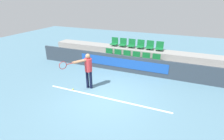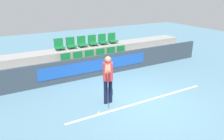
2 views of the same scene
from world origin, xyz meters
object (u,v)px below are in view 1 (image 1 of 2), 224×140
(stadium_chair_4, at_px, (146,58))
(stadium_chair_9, at_px, (140,45))
(stadium_chair_2, at_px, (126,56))
(stadium_chair_6, at_px, (114,42))
(stadium_chair_5, at_px, (156,60))
(stadium_chair_7, at_px, (123,43))
(tennis_player, at_px, (87,68))
(stadium_chair_1, at_px, (117,55))
(stadium_chair_0, at_px, (109,54))
(stadium_chair_8, at_px, (131,44))
(tennis_ball, at_px, (73,89))
(stadium_chair_11, at_px, (159,47))
(stadium_chair_3, at_px, (136,57))
(stadium_chair_10, at_px, (150,46))

(stadium_chair_4, distance_m, stadium_chair_9, 1.21)
(stadium_chair_2, bearing_deg, stadium_chair_6, 140.40)
(stadium_chair_5, bearing_deg, stadium_chair_7, 157.53)
(stadium_chair_7, relative_size, tennis_player, 0.32)
(stadium_chair_1, xyz_separation_m, stadium_chair_4, (1.72, 0.00, 0.00))
(stadium_chair_0, height_order, stadium_chair_8, stadium_chair_8)
(tennis_ball, bearing_deg, stadium_chair_11, 55.96)
(stadium_chair_0, xyz_separation_m, stadium_chair_3, (1.72, 0.00, 0.00))
(stadium_chair_4, distance_m, stadium_chair_10, 1.07)
(stadium_chair_11, bearing_deg, tennis_player, -121.30)
(stadium_chair_8, bearing_deg, stadium_chair_7, 180.00)
(stadium_chair_5, relative_size, stadium_chair_6, 1.00)
(stadium_chair_2, xyz_separation_m, stadium_chair_8, (0.00, 0.95, 0.49))
(stadium_chair_6, relative_size, stadium_chair_7, 1.00)
(stadium_chair_9, bearing_deg, stadium_chair_2, -121.15)
(stadium_chair_3, xyz_separation_m, stadium_chair_9, (0.00, 0.95, 0.49))
(stadium_chair_6, bearing_deg, stadium_chair_0, -90.00)
(stadium_chair_1, height_order, stadium_chair_3, same)
(stadium_chair_11, bearing_deg, stadium_chair_5, -90.00)
(stadium_chair_2, bearing_deg, stadium_chair_9, 58.85)
(stadium_chair_4, xyz_separation_m, stadium_chair_8, (-1.15, 0.95, 0.49))
(stadium_chair_8, relative_size, stadium_chair_10, 1.00)
(stadium_chair_0, bearing_deg, stadium_chair_6, 90.00)
(stadium_chair_2, relative_size, stadium_chair_7, 1.00)
(tennis_ball, bearing_deg, stadium_chair_4, 55.22)
(stadium_chair_5, xyz_separation_m, stadium_chair_7, (-2.30, 0.95, 0.49))
(stadium_chair_3, relative_size, stadium_chair_6, 1.00)
(stadium_chair_8, xyz_separation_m, stadium_chair_9, (0.57, 0.00, 0.00))
(stadium_chair_7, distance_m, stadium_chair_11, 2.30)
(stadium_chair_3, bearing_deg, stadium_chair_10, 58.85)
(stadium_chair_6, distance_m, tennis_player, 4.14)
(stadium_chair_5, height_order, stadium_chair_10, stadium_chair_10)
(stadium_chair_2, distance_m, stadium_chair_8, 1.07)
(stadium_chair_6, bearing_deg, stadium_chair_11, 0.00)
(stadium_chair_10, relative_size, stadium_chair_11, 1.00)
(tennis_player, bearing_deg, stadium_chair_2, 104.93)
(stadium_chair_1, height_order, tennis_ball, stadium_chair_1)
(stadium_chair_10, bearing_deg, tennis_player, -115.11)
(stadium_chair_4, height_order, tennis_ball, stadium_chair_4)
(stadium_chair_3, distance_m, stadium_chair_9, 1.07)
(stadium_chair_9, bearing_deg, stadium_chair_0, -151.12)
(stadium_chair_1, relative_size, tennis_player, 0.32)
(stadium_chair_0, relative_size, stadium_chair_5, 1.00)
(stadium_chair_2, xyz_separation_m, stadium_chair_7, (-0.57, 0.95, 0.49))
(stadium_chair_4, height_order, stadium_chair_11, stadium_chair_11)
(stadium_chair_1, bearing_deg, tennis_ball, -102.17)
(stadium_chair_2, height_order, stadium_chair_7, stadium_chair_7)
(stadium_chair_1, relative_size, stadium_chair_9, 1.00)
(stadium_chair_7, bearing_deg, stadium_chair_11, 0.00)
(stadium_chair_8, height_order, stadium_chair_11, same)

